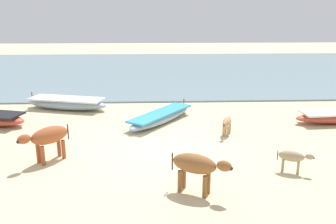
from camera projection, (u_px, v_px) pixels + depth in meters
ground at (160, 150)px, 11.30m from camera, size 80.00×80.00×0.00m
sea_water at (156, 70)px, 26.78m from camera, size 60.00×20.00×0.08m
fishing_boat_4 at (161, 117)px, 14.09m from camera, size 2.91×3.57×0.61m
fishing_boat_5 at (67, 103)px, 15.97m from camera, size 3.89×2.00×0.72m
cow_adult_rust at (48, 137)px, 10.27m from camera, size 1.31×1.33×1.04m
calf_near_dun at (293, 157)px, 9.63m from camera, size 0.91×0.55×0.62m
calf_far_tan at (227, 123)px, 12.57m from camera, size 0.55×0.95×0.64m
cow_second_adult_brown at (196, 165)px, 8.46m from camera, size 1.44×0.98×0.99m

